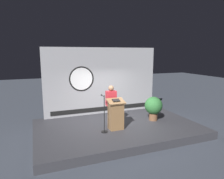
{
  "coord_description": "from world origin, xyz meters",
  "views": [
    {
      "loc": [
        -3.03,
        -7.24,
        3.16
      ],
      "look_at": [
        -0.22,
        0.04,
        1.77
      ],
      "focal_mm": 32.71,
      "sensor_mm": 36.0,
      "label": 1
    }
  ],
  "objects_px": {
    "speaker_person": "(111,105)",
    "potted_plant": "(154,106)",
    "microphone_stand": "(104,119)",
    "podium": "(116,115)"
  },
  "relations": [
    {
      "from": "microphone_stand",
      "to": "podium",
      "type": "bearing_deg",
      "value": 11.92
    },
    {
      "from": "speaker_person",
      "to": "potted_plant",
      "type": "xyz_separation_m",
      "value": [
        1.91,
        -0.1,
        -0.22
      ]
    },
    {
      "from": "speaker_person",
      "to": "microphone_stand",
      "type": "relative_size",
      "value": 1.17
    },
    {
      "from": "podium",
      "to": "microphone_stand",
      "type": "bearing_deg",
      "value": -168.08
    },
    {
      "from": "speaker_person",
      "to": "potted_plant",
      "type": "bearing_deg",
      "value": -2.84
    },
    {
      "from": "podium",
      "to": "microphone_stand",
      "type": "relative_size",
      "value": 0.85
    },
    {
      "from": "microphone_stand",
      "to": "speaker_person",
      "type": "bearing_deg",
      "value": 49.44
    },
    {
      "from": "potted_plant",
      "to": "speaker_person",
      "type": "bearing_deg",
      "value": 177.16
    },
    {
      "from": "microphone_stand",
      "to": "potted_plant",
      "type": "bearing_deg",
      "value": 11.53
    },
    {
      "from": "speaker_person",
      "to": "podium",
      "type": "bearing_deg",
      "value": -89.0
    }
  ]
}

